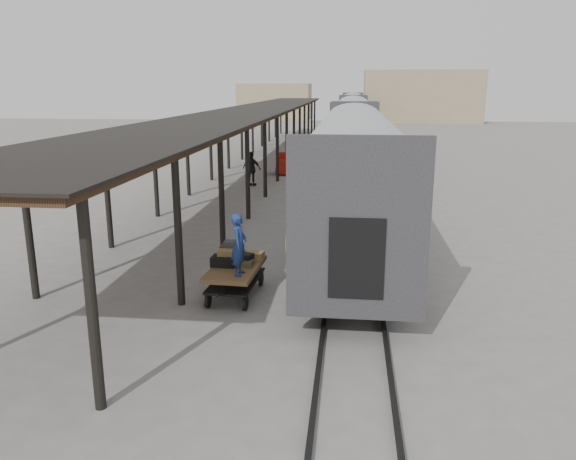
# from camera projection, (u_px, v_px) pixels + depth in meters

# --- Properties ---
(ground) EXTENTS (160.00, 160.00, 0.00)m
(ground) POSITION_uv_depth(u_px,v_px,m) (245.00, 281.00, 16.73)
(ground) COLOR slate
(ground) RESTS_ON ground
(train) EXTENTS (3.45, 76.01, 4.01)m
(train) POSITION_uv_depth(u_px,v_px,m) (353.00, 121.00, 48.25)
(train) COLOR silver
(train) RESTS_ON ground
(canopy) EXTENTS (4.90, 64.30, 4.15)m
(canopy) POSITION_uv_depth(u_px,v_px,m) (259.00, 110.00, 39.19)
(canopy) COLOR #422B19
(canopy) RESTS_ON ground
(rails) EXTENTS (1.54, 150.00, 0.12)m
(rails) POSITION_uv_depth(u_px,v_px,m) (352.00, 152.00, 49.10)
(rails) COLOR black
(rails) RESTS_ON ground
(building_far) EXTENTS (18.00, 10.00, 8.00)m
(building_far) POSITION_uv_depth(u_px,v_px,m) (421.00, 96.00, 89.32)
(building_far) COLOR tan
(building_far) RESTS_ON ground
(building_left) EXTENTS (12.00, 8.00, 6.00)m
(building_left) POSITION_uv_depth(u_px,v_px,m) (275.00, 102.00, 95.97)
(building_left) COLOR tan
(building_left) RESTS_ON ground
(baggage_cart) EXTENTS (1.39, 2.47, 0.86)m
(baggage_cart) POSITION_uv_depth(u_px,v_px,m) (236.00, 274.00, 15.37)
(baggage_cart) COLOR brown
(baggage_cart) RESTS_ON ground
(suitcase_stack) EXTENTS (1.35, 1.17, 0.59)m
(suitcase_stack) POSITION_uv_depth(u_px,v_px,m) (234.00, 255.00, 15.63)
(suitcase_stack) COLOR #39393B
(suitcase_stack) RESTS_ON baggage_cart
(luggage_tug) EXTENTS (1.19, 1.67, 1.35)m
(luggage_tug) POSITION_uv_depth(u_px,v_px,m) (283.00, 165.00, 36.79)
(luggage_tug) COLOR maroon
(luggage_tug) RESTS_ON ground
(porter) EXTENTS (0.42, 0.61, 1.64)m
(porter) POSITION_uv_depth(u_px,v_px,m) (239.00, 244.00, 14.47)
(porter) COLOR navy
(porter) RESTS_ON baggage_cart
(pedestrian) EXTENTS (1.25, 0.83, 1.98)m
(pedestrian) POSITION_uv_depth(u_px,v_px,m) (252.00, 169.00, 32.43)
(pedestrian) COLOR black
(pedestrian) RESTS_ON ground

